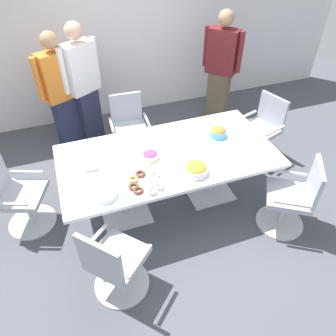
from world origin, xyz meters
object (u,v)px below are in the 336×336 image
at_px(office_chair_1, 261,132).
at_px(snack_bowl_pretzels, 218,132).
at_px(office_chair_0, 292,200).
at_px(snack_bowl_chips_orange, 196,169).
at_px(conference_table, 168,163).
at_px(napkin_pile, 89,165).
at_px(person_standing_0, 61,93).
at_px(snack_bowl_candy_mix, 150,155).
at_px(office_chair_4, 115,265).
at_px(donut_platter, 146,183).
at_px(plate_stack, 105,195).
at_px(office_chair_3, 19,198).
at_px(person_standing_2, 221,68).
at_px(person_standing_1, 83,85).
at_px(office_chair_2, 130,131).

height_order(office_chair_1, snack_bowl_pretzels, office_chair_1).
height_order(office_chair_0, snack_bowl_chips_orange, office_chair_0).
height_order(conference_table, napkin_pile, napkin_pile).
bearing_deg(person_standing_0, napkin_pile, 69.85).
height_order(snack_bowl_chips_orange, snack_bowl_candy_mix, snack_bowl_chips_orange).
relative_size(office_chair_4, snack_bowl_chips_orange, 3.68).
xyz_separation_m(snack_bowl_candy_mix, donut_platter, (-0.16, -0.38, -0.02)).
distance_m(office_chair_1, napkin_pile, 2.47).
relative_size(conference_table, plate_stack, 10.61).
xyz_separation_m(snack_bowl_pretzels, napkin_pile, (-1.53, -0.06, -0.02)).
xyz_separation_m(office_chair_3, snack_bowl_chips_orange, (1.83, -0.62, 0.40)).
bearing_deg(snack_bowl_candy_mix, conference_table, 0.38).
bearing_deg(office_chair_3, conference_table, 102.84).
bearing_deg(person_standing_2, plate_stack, 89.86).
distance_m(office_chair_0, donut_platter, 1.62).
bearing_deg(person_standing_2, person_standing_0, 47.22).
height_order(office_chair_3, person_standing_1, person_standing_1).
relative_size(person_standing_0, person_standing_2, 0.97).
height_order(office_chair_3, snack_bowl_candy_mix, office_chair_3).
distance_m(office_chair_2, snack_bowl_candy_mix, 1.16).
relative_size(person_standing_0, napkin_pile, 11.46).
distance_m(snack_bowl_candy_mix, plate_stack, 0.71).
xyz_separation_m(conference_table, napkin_pile, (-0.86, 0.07, 0.16)).
bearing_deg(plate_stack, office_chair_3, 144.09).
bearing_deg(snack_bowl_candy_mix, napkin_pile, 173.67).
bearing_deg(office_chair_0, napkin_pile, 98.95).
bearing_deg(office_chair_3, plate_stack, 74.69).
distance_m(office_chair_0, person_standing_2, 2.43).
bearing_deg(snack_bowl_chips_orange, office_chair_1, 31.37).
height_order(office_chair_0, donut_platter, office_chair_0).
bearing_deg(snack_bowl_candy_mix, office_chair_1, 14.48).
relative_size(office_chair_0, office_chair_1, 1.00).
bearing_deg(office_chair_0, person_standing_1, 69.12).
bearing_deg(person_standing_1, napkin_pile, 52.53).
height_order(person_standing_2, snack_bowl_chips_orange, person_standing_2).
relative_size(office_chair_0, snack_bowl_pretzels, 4.55).
distance_m(person_standing_1, donut_platter, 2.04).
bearing_deg(office_chair_1, person_standing_0, 48.03).
distance_m(conference_table, person_standing_2, 2.12).
bearing_deg(snack_bowl_chips_orange, conference_table, 112.66).
xyz_separation_m(snack_bowl_chips_orange, napkin_pile, (-1.02, 0.46, -0.02)).
distance_m(donut_platter, napkin_pile, 0.67).
distance_m(office_chair_3, plate_stack, 1.15).
relative_size(snack_bowl_chips_orange, plate_stack, 1.09).
bearing_deg(office_chair_3, napkin_pile, 99.67).
bearing_deg(office_chair_0, snack_bowl_candy_mix, 92.01).
bearing_deg(person_standing_0, office_chair_2, 123.46).
bearing_deg(office_chair_4, donut_platter, 97.29).
relative_size(office_chair_3, snack_bowl_candy_mix, 5.09).
bearing_deg(plate_stack, snack_bowl_candy_mix, 35.59).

